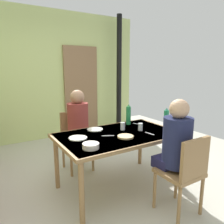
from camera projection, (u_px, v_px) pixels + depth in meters
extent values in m
plane|color=beige|center=(103.00, 185.00, 2.83)|extent=(6.25, 6.25, 0.00)
cube|color=#C6D884|center=(47.00, 76.00, 4.56)|extent=(4.25, 0.10, 2.71)
cube|color=#8A6646|center=(81.00, 91.00, 4.95)|extent=(0.80, 0.05, 2.00)
cylinder|color=black|center=(119.00, 75.00, 5.09)|extent=(0.12, 0.12, 2.71)
cube|color=olive|center=(118.00, 135.00, 2.67)|extent=(1.50, 0.92, 0.04)
cube|color=#DD9C8D|center=(118.00, 134.00, 2.66)|extent=(1.44, 0.88, 0.00)
cylinder|color=olive|center=(82.00, 193.00, 2.06)|extent=(0.06, 0.06, 0.68)
cylinder|color=olive|center=(179.00, 161.00, 2.76)|extent=(0.06, 0.06, 0.68)
cylinder|color=olive|center=(57.00, 163.00, 2.72)|extent=(0.06, 0.06, 0.68)
cylinder|color=olive|center=(140.00, 144.00, 3.41)|extent=(0.06, 0.06, 0.68)
cube|color=olive|center=(179.00, 172.00, 2.24)|extent=(0.40, 0.40, 0.04)
cube|color=olive|center=(195.00, 160.00, 2.05)|extent=(0.38, 0.04, 0.42)
cylinder|color=olive|center=(155.00, 191.00, 2.34)|extent=(0.04, 0.04, 0.41)
cylinder|color=olive|center=(176.00, 182.00, 2.52)|extent=(0.04, 0.04, 0.41)
cylinder|color=olive|center=(179.00, 208.00, 2.06)|extent=(0.04, 0.04, 0.41)
cylinder|color=olive|center=(201.00, 197.00, 2.24)|extent=(0.04, 0.04, 0.41)
cube|color=olive|center=(77.00, 141.00, 3.21)|extent=(0.40, 0.40, 0.04)
cube|color=olive|center=(72.00, 125.00, 3.32)|extent=(0.38, 0.04, 0.42)
cylinder|color=olive|center=(93.00, 158.00, 3.20)|extent=(0.04, 0.04, 0.41)
cylinder|color=olive|center=(71.00, 163.00, 3.03)|extent=(0.04, 0.04, 0.41)
cylinder|color=olive|center=(84.00, 150.00, 3.49)|extent=(0.04, 0.04, 0.41)
cylinder|color=olive|center=(63.00, 155.00, 3.31)|extent=(0.04, 0.04, 0.41)
cube|color=#1E1E45|center=(168.00, 162.00, 2.36)|extent=(0.30, 0.22, 0.12)
cylinder|color=#1E2347|center=(177.00, 142.00, 2.22)|extent=(0.30, 0.30, 0.52)
sphere|color=tan|center=(179.00, 109.00, 2.15)|extent=(0.20, 0.20, 0.20)
cube|color=brown|center=(82.00, 140.00, 3.06)|extent=(0.30, 0.22, 0.12)
cylinder|color=maroon|center=(78.00, 121.00, 3.10)|extent=(0.30, 0.30, 0.52)
sphere|color=#A87A5B|center=(77.00, 97.00, 3.03)|extent=(0.20, 0.20, 0.20)
cylinder|color=#248247|center=(128.00, 116.00, 3.08)|extent=(0.07, 0.07, 0.26)
cone|color=#2D7F3D|center=(129.00, 105.00, 3.05)|extent=(0.05, 0.05, 0.03)
cylinder|color=#218654|center=(166.00, 120.00, 2.82)|extent=(0.07, 0.07, 0.26)
cone|color=#297D5F|center=(167.00, 109.00, 2.79)|extent=(0.05, 0.05, 0.03)
cylinder|color=white|center=(91.00, 146.00, 2.17)|extent=(0.17, 0.17, 0.05)
cylinder|color=white|center=(95.00, 129.00, 2.83)|extent=(0.21, 0.21, 0.01)
cylinder|color=white|center=(78.00, 138.00, 2.48)|extent=(0.21, 0.21, 0.01)
cylinder|color=silver|center=(123.00, 126.00, 2.82)|extent=(0.06, 0.06, 0.10)
cylinder|color=silver|center=(140.00, 127.00, 2.79)|extent=(0.06, 0.06, 0.10)
cylinder|color=#DBB77A|center=(126.00, 137.00, 2.52)|extent=(0.19, 0.19, 0.02)
cube|color=silver|center=(149.00, 133.00, 2.67)|extent=(0.03, 0.15, 0.00)
cube|color=silver|center=(108.00, 136.00, 2.58)|extent=(0.14, 0.08, 0.00)
cube|color=silver|center=(138.00, 124.00, 3.11)|extent=(0.07, 0.14, 0.00)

